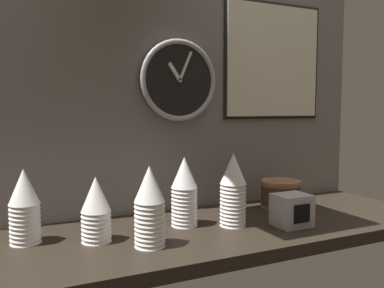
% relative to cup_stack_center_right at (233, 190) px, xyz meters
% --- Properties ---
extents(ground_plane, '(1.60, 0.56, 0.04)m').
position_rel_cup_stack_center_right_xyz_m(ground_plane, '(-0.04, 0.03, -0.14)').
color(ground_plane, black).
extents(wall_tiled_back, '(1.60, 0.03, 1.05)m').
position_rel_cup_stack_center_right_xyz_m(wall_tiled_back, '(-0.04, 0.30, 0.40)').
color(wall_tiled_back, slate).
rests_on(wall_tiled_back, ground_plane).
extents(cup_stack_center_right, '(0.09, 0.09, 0.24)m').
position_rel_cup_stack_center_right_xyz_m(cup_stack_center_right, '(0.00, 0.00, 0.00)').
color(cup_stack_center_right, white).
rests_on(cup_stack_center_right, ground_plane).
extents(cup_stack_center_left, '(0.09, 0.09, 0.23)m').
position_rel_cup_stack_center_right_xyz_m(cup_stack_center_left, '(-0.32, -0.07, -0.01)').
color(cup_stack_center_left, white).
rests_on(cup_stack_center_left, ground_plane).
extents(cup_stack_center, '(0.09, 0.09, 0.23)m').
position_rel_cup_stack_center_right_xyz_m(cup_stack_center, '(-0.15, 0.07, -0.01)').
color(cup_stack_center, white).
rests_on(cup_stack_center, ground_plane).
extents(cup_stack_far_left, '(0.09, 0.09, 0.22)m').
position_rel_cup_stack_center_right_xyz_m(cup_stack_far_left, '(-0.64, 0.11, -0.01)').
color(cup_stack_far_left, white).
rests_on(cup_stack_far_left, ground_plane).
extents(cup_stack_left, '(0.09, 0.09, 0.19)m').
position_rel_cup_stack_center_right_xyz_m(cup_stack_left, '(-0.45, 0.03, -0.03)').
color(cup_stack_left, white).
rests_on(cup_stack_left, ground_plane).
extents(bowl_stack_right, '(0.15, 0.15, 0.11)m').
position_rel_cup_stack_center_right_xyz_m(bowl_stack_right, '(0.29, 0.12, -0.06)').
color(bowl_stack_right, '#996B47').
rests_on(bowl_stack_right, ground_plane).
extents(wall_clock, '(0.31, 0.03, 0.31)m').
position_rel_cup_stack_center_right_xyz_m(wall_clock, '(-0.08, 0.27, 0.37)').
color(wall_clock, black).
extents(menu_board, '(0.48, 0.01, 0.48)m').
position_rel_cup_stack_center_right_xyz_m(menu_board, '(0.36, 0.28, 0.47)').
color(menu_board, black).
extents(napkin_dispenser, '(0.11, 0.10, 0.11)m').
position_rel_cup_stack_center_right_xyz_m(napkin_dispenser, '(0.18, -0.09, -0.07)').
color(napkin_dispenser, '#B7B7BC').
rests_on(napkin_dispenser, ground_plane).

